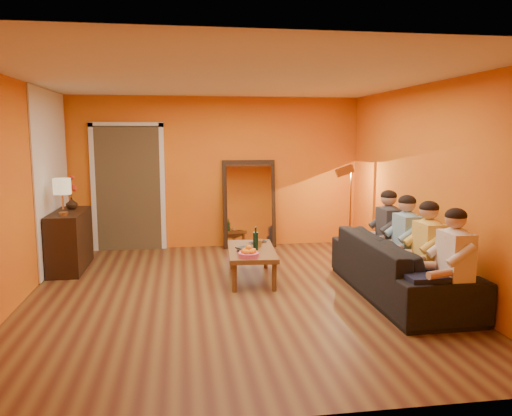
{
  "coord_description": "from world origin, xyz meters",
  "views": [
    {
      "loc": [
        -0.61,
        -5.9,
        1.95
      ],
      "look_at": [
        0.35,
        0.5,
        1.0
      ],
      "focal_mm": 35.0,
      "sensor_mm": 36.0,
      "label": 1
    }
  ],
  "objects": [
    {
      "name": "room_shell",
      "position": [
        0.0,
        0.37,
        1.3
      ],
      "size": [
        5.0,
        5.5,
        2.6
      ],
      "color": "brown",
      "rests_on": "ground"
    },
    {
      "name": "white_accent",
      "position": [
        -2.48,
        1.75,
        1.3
      ],
      "size": [
        0.02,
        1.9,
        2.58
      ],
      "primitive_type": "cube",
      "color": "white",
      "rests_on": "wall_left"
    },
    {
      "name": "doorway_recess",
      "position": [
        -1.5,
        2.83,
        1.05
      ],
      "size": [
        1.06,
        0.3,
        2.1
      ],
      "primitive_type": "cube",
      "color": "#3F2D19",
      "rests_on": "floor"
    },
    {
      "name": "door_jamb_left",
      "position": [
        -2.07,
        2.71,
        1.05
      ],
      "size": [
        0.08,
        0.06,
        2.2
      ],
      "primitive_type": "cube",
      "color": "white",
      "rests_on": "wall_back"
    },
    {
      "name": "door_jamb_right",
      "position": [
        -0.93,
        2.71,
        1.05
      ],
      "size": [
        0.08,
        0.06,
        2.2
      ],
      "primitive_type": "cube",
      "color": "white",
      "rests_on": "wall_back"
    },
    {
      "name": "door_header",
      "position": [
        -1.5,
        2.71,
        2.12
      ],
      "size": [
        1.22,
        0.06,
        0.08
      ],
      "primitive_type": "cube",
      "color": "white",
      "rests_on": "wall_back"
    },
    {
      "name": "mirror_frame",
      "position": [
        0.55,
        2.63,
        0.76
      ],
      "size": [
        0.92,
        0.27,
        1.51
      ],
      "primitive_type": "cube",
      "rotation": [
        -0.14,
        0.0,
        0.0
      ],
      "color": "black",
      "rests_on": "floor"
    },
    {
      "name": "mirror_glass",
      "position": [
        0.55,
        2.59,
        0.76
      ],
      "size": [
        0.78,
        0.21,
        1.35
      ],
      "primitive_type": "cube",
      "rotation": [
        -0.14,
        0.0,
        0.0
      ],
      "color": "white",
      "rests_on": "mirror_frame"
    },
    {
      "name": "sideboard",
      "position": [
        -2.24,
        1.55,
        0.42
      ],
      "size": [
        0.44,
        1.18,
        0.85
      ],
      "primitive_type": "cube",
      "color": "black",
      "rests_on": "floor"
    },
    {
      "name": "table_lamp",
      "position": [
        -2.24,
        1.25,
        1.1
      ],
      "size": [
        0.24,
        0.24,
        0.51
      ],
      "primitive_type": null,
      "color": "beige",
      "rests_on": "sideboard"
    },
    {
      "name": "sofa",
      "position": [
        2.0,
        -0.31,
        0.36
      ],
      "size": [
        2.44,
        0.96,
        0.71
      ],
      "primitive_type": "imported",
      "rotation": [
        0.0,
        0.0,
        1.57
      ],
      "color": "black",
      "rests_on": "floor"
    },
    {
      "name": "coffee_table",
      "position": [
        0.31,
        0.63,
        0.21
      ],
      "size": [
        0.71,
        1.26,
        0.42
      ],
      "primitive_type": null,
      "rotation": [
        0.0,
        0.0,
        -0.07
      ],
      "color": "brown",
      "rests_on": "floor"
    },
    {
      "name": "floor_lamp",
      "position": [
        2.1,
        1.79,
        0.72
      ],
      "size": [
        0.34,
        0.29,
        1.44
      ],
      "primitive_type": null,
      "rotation": [
        0.0,
        0.0,
        -0.2
      ],
      "color": "#D3893E",
      "rests_on": "floor"
    },
    {
      "name": "dog",
      "position": [
        1.9,
        -0.03,
        0.32
      ],
      "size": [
        0.5,
        0.63,
        0.65
      ],
      "primitive_type": null,
      "rotation": [
        0.0,
        0.0,
        0.31
      ],
      "color": "#AC814D",
      "rests_on": "floor"
    },
    {
      "name": "person_far_left",
      "position": [
        2.13,
        -1.31,
        0.61
      ],
      "size": [
        0.7,
        0.44,
        1.22
      ],
      "primitive_type": null,
      "color": "silver",
      "rests_on": "sofa"
    },
    {
      "name": "person_mid_left",
      "position": [
        2.13,
        -0.76,
        0.61
      ],
      "size": [
        0.7,
        0.44,
        1.22
      ],
      "primitive_type": null,
      "color": "#EFC54F",
      "rests_on": "sofa"
    },
    {
      "name": "person_mid_right",
      "position": [
        2.13,
        -0.21,
        0.61
      ],
      "size": [
        0.7,
        0.44,
        1.22
      ],
      "primitive_type": null,
      "color": "#7CA7C1",
      "rests_on": "sofa"
    },
    {
      "name": "person_far_right",
      "position": [
        2.13,
        0.34,
        0.61
      ],
      "size": [
        0.7,
        0.44,
        1.22
      ],
      "primitive_type": null,
      "color": "#343338",
      "rests_on": "sofa"
    },
    {
      "name": "fruit_bowl",
      "position": [
        0.21,
        0.18,
        0.5
      ],
      "size": [
        0.26,
        0.26,
        0.16
      ],
      "primitive_type": null,
      "color": "#E5517E",
      "rests_on": "coffee_table"
    },
    {
      "name": "wine_bottle",
      "position": [
        0.36,
        0.58,
        0.58
      ],
      "size": [
        0.07,
        0.07,
        0.31
      ],
      "primitive_type": "cylinder",
      "color": "black",
      "rests_on": "coffee_table"
    },
    {
      "name": "tumbler",
      "position": [
        0.43,
        0.75,
        0.47
      ],
      "size": [
        0.13,
        0.13,
        0.1
      ],
      "primitive_type": "imported",
      "rotation": [
        0.0,
        0.0,
        -0.23
      ],
      "color": "#B27F3F",
      "rests_on": "coffee_table"
    },
    {
      "name": "laptop",
      "position": [
        0.49,
        0.98,
        0.43
      ],
      "size": [
        0.34,
        0.33,
        0.02
      ],
      "primitive_type": "imported",
      "rotation": [
        0.0,
        0.0,
        0.68
      ],
      "color": "black",
      "rests_on": "coffee_table"
    },
    {
      "name": "book_lower",
      "position": [
        0.13,
        0.43,
        0.43
      ],
      "size": [
        0.25,
        0.3,
        0.02
      ],
      "primitive_type": "imported",
      "rotation": [
        0.0,
        0.0,
        0.26
      ],
      "color": "black",
      "rests_on": "coffee_table"
    },
    {
      "name": "book_mid",
      "position": [
        0.14,
        0.44,
        0.45
      ],
      "size": [
        0.25,
        0.29,
        0.02
      ],
      "primitive_type": "imported",
      "rotation": [
        0.0,
        0.0,
        -0.34
      ],
      "color": "red",
      "rests_on": "book_lower"
    },
    {
      "name": "book_upper",
      "position": [
        0.13,
        0.42,
        0.47
      ],
      "size": [
        0.24,
        0.26,
        0.02
      ],
      "primitive_type": "imported",
      "rotation": [
        0.0,
        0.0,
        0.6
      ],
      "color": "black",
      "rests_on": "book_mid"
    },
    {
      "name": "vase",
      "position": [
        -2.24,
        1.8,
        0.94
      ],
      "size": [
        0.17,
        0.17,
        0.18
      ],
      "primitive_type": "imported",
      "color": "black",
      "rests_on": "sideboard"
    },
    {
      "name": "flowers",
      "position": [
        -2.24,
        1.8,
        1.23
      ],
      "size": [
        0.17,
        0.17,
        0.51
      ],
      "primitive_type": null,
      "color": "red",
      "rests_on": "vase"
    }
  ]
}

